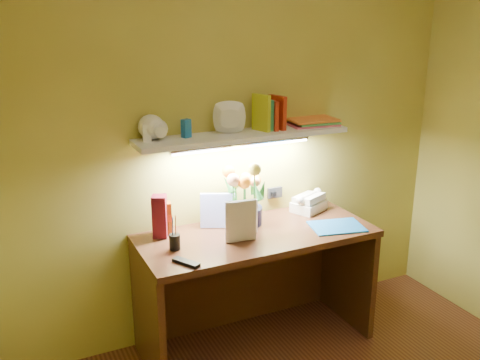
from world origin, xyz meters
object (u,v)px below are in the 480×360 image
(telephone, at_px, (309,201))
(whisky_bottle, at_px, (165,214))
(desk, at_px, (256,289))
(flower_bouquet, at_px, (245,194))
(desk_clock, at_px, (312,203))

(telephone, distance_m, whisky_bottle, 0.97)
(desk, bearing_deg, flower_bouquet, 90.53)
(telephone, height_order, whisky_bottle, whisky_bottle)
(flower_bouquet, xyz_separation_m, desk_clock, (0.52, 0.05, -0.15))
(flower_bouquet, height_order, desk_clock, flower_bouquet)
(desk_clock, bearing_deg, desk, -141.67)
(desk, distance_m, whisky_bottle, 0.73)
(desk, height_order, flower_bouquet, flower_bouquet)
(desk_clock, bearing_deg, telephone, -134.15)
(desk, relative_size, telephone, 6.54)
(desk, bearing_deg, whisky_bottle, 156.26)
(desk, relative_size, desk_clock, 18.83)
(whisky_bottle, bearing_deg, telephone, -1.84)
(desk, xyz_separation_m, flower_bouquet, (-0.00, 0.16, 0.56))
(desk_clock, xyz_separation_m, whisky_bottle, (-1.01, 0.01, 0.09))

